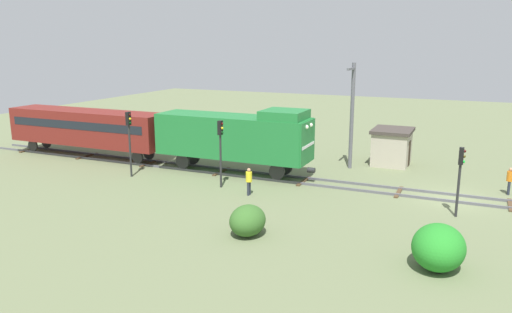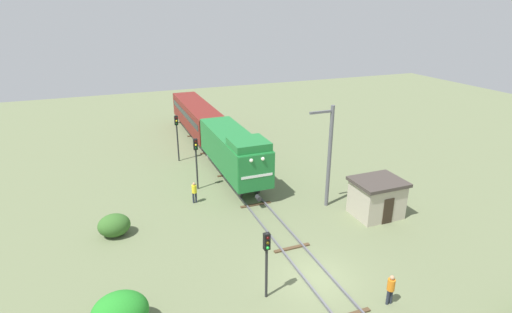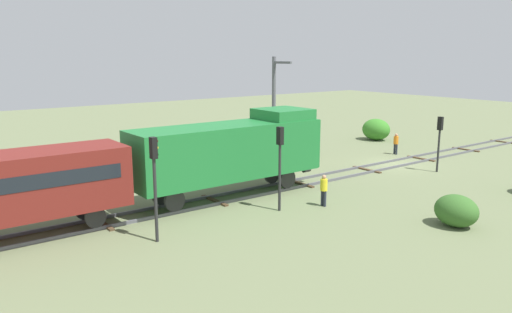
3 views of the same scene
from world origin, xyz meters
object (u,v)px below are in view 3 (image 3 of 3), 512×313
(traffic_signal_near, at_px, (440,134))
(catenary_mast, at_px, (274,109))
(worker_by_signal, at_px, (324,188))
(traffic_signal_far, at_px, (155,170))
(traffic_signal_mid, at_px, (280,153))
(worker_near_track, at_px, (396,142))
(locomotive, at_px, (231,149))
(relay_hut, at_px, (279,139))

(traffic_signal_near, distance_m, catenary_mast, 11.34)
(worker_by_signal, bearing_deg, traffic_signal_far, -176.70)
(traffic_signal_far, xyz_separation_m, worker_by_signal, (-0.60, -9.30, -2.14))
(traffic_signal_mid, height_order, worker_near_track, traffic_signal_mid)
(traffic_signal_far, bearing_deg, worker_by_signal, -93.69)
(traffic_signal_mid, xyz_separation_m, worker_by_signal, (-0.80, -2.34, -2.02))
(locomotive, bearing_deg, worker_by_signal, -144.50)
(catenary_mast, bearing_deg, relay_hut, -45.48)
(relay_hut, bearing_deg, traffic_signal_far, 124.86)
(locomotive, distance_m, traffic_signal_mid, 3.47)
(worker_near_track, height_order, worker_by_signal, same)
(worker_near_track, bearing_deg, worker_by_signal, -47.26)
(traffic_signal_mid, height_order, worker_by_signal, traffic_signal_mid)
(locomotive, distance_m, worker_near_track, 17.79)
(locomotive, relative_size, relay_hut, 3.31)
(worker_near_track, bearing_deg, traffic_signal_mid, -52.71)
(traffic_signal_near, bearing_deg, locomotive, 77.79)
(traffic_signal_mid, xyz_separation_m, worker_near_track, (5.80, -16.88, -2.02))
(worker_by_signal, xyz_separation_m, catenary_mast, (9.14, -4.03, 3.12))
(traffic_signal_mid, height_order, catenary_mast, catenary_mast)
(catenary_mast, bearing_deg, traffic_signal_mid, 142.60)
(traffic_signal_near, bearing_deg, worker_near_track, -26.11)
(relay_hut, bearing_deg, worker_near_track, -122.84)
(relay_hut, bearing_deg, worker_by_signal, 150.43)
(traffic_signal_far, bearing_deg, locomotive, -60.26)
(catenary_mast, relative_size, relay_hut, 2.21)
(catenary_mast, bearing_deg, traffic_signal_near, -136.35)
(traffic_signal_mid, bearing_deg, traffic_signal_near, -89.19)
(locomotive, xyz_separation_m, traffic_signal_near, (-3.20, -14.79, -0.13))
(locomotive, relative_size, worker_by_signal, 6.82)
(locomotive, distance_m, catenary_mast, 8.69)
(locomotive, xyz_separation_m, worker_near_track, (2.40, -17.53, -1.78))
(catenary_mast, distance_m, relay_hut, 4.56)
(traffic_signal_far, xyz_separation_m, worker_near_track, (6.00, -23.83, -2.14))
(locomotive, relative_size, traffic_signal_far, 2.56)
(worker_near_track, distance_m, catenary_mast, 11.25)
(traffic_signal_near, bearing_deg, catenary_mast, 43.65)
(traffic_signal_near, distance_m, traffic_signal_mid, 14.14)
(worker_near_track, bearing_deg, traffic_signal_far, -57.54)
(relay_hut, bearing_deg, locomotive, 127.90)
(traffic_signal_near, height_order, worker_near_track, traffic_signal_near)
(traffic_signal_near, relative_size, worker_by_signal, 2.23)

